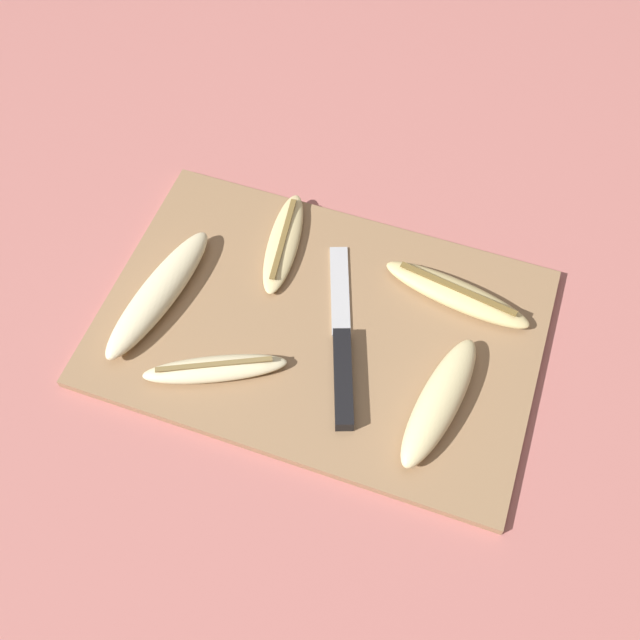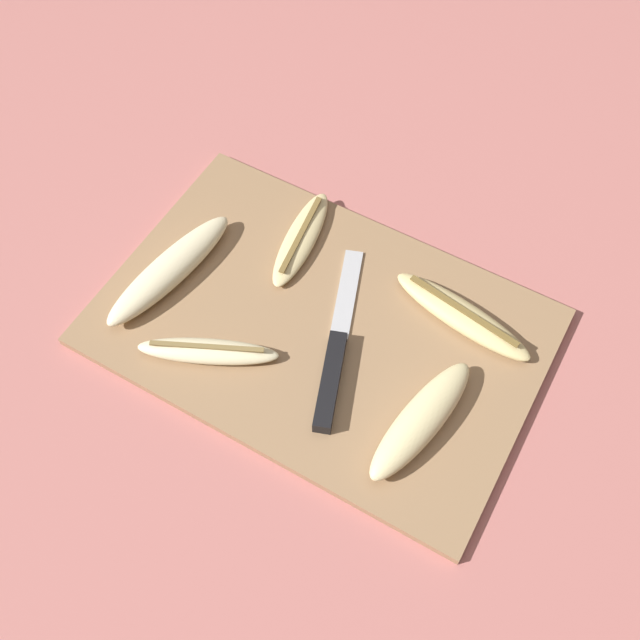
% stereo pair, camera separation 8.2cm
% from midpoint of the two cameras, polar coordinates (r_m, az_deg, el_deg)
% --- Properties ---
extents(ground_plane, '(4.00, 4.00, 0.00)m').
position_cam_midpoint_polar(ground_plane, '(0.88, -2.65, -0.95)').
color(ground_plane, '#B76B66').
extents(cutting_board, '(0.51, 0.34, 0.01)m').
position_cam_midpoint_polar(cutting_board, '(0.88, -2.67, -0.75)').
color(cutting_board, '#997551').
rests_on(cutting_board, ground_plane).
extents(knife, '(0.10, 0.24, 0.02)m').
position_cam_midpoint_polar(knife, '(0.84, -1.07, -3.51)').
color(knife, black).
rests_on(knife, cutting_board).
extents(banana_mellow_near, '(0.06, 0.16, 0.02)m').
position_cam_midpoint_polar(banana_mellow_near, '(0.93, -5.32, 5.72)').
color(banana_mellow_near, beige).
rests_on(banana_mellow_near, cutting_board).
extents(banana_soft_right, '(0.07, 0.18, 0.03)m').
position_cam_midpoint_polar(banana_soft_right, '(0.81, 6.26, -6.40)').
color(banana_soft_right, beige).
rests_on(banana_soft_right, cutting_board).
extents(banana_bright_far, '(0.07, 0.21, 0.03)m').
position_cam_midpoint_polar(banana_bright_far, '(0.91, -14.73, 1.81)').
color(banana_bright_far, beige).
rests_on(banana_bright_far, cutting_board).
extents(banana_spotted_left, '(0.19, 0.07, 0.02)m').
position_cam_midpoint_polar(banana_spotted_left, '(0.89, 7.78, 1.76)').
color(banana_spotted_left, '#DBC684').
rests_on(banana_spotted_left, cutting_board).
extents(banana_pale_long, '(0.16, 0.10, 0.02)m').
position_cam_midpoint_polar(banana_pale_long, '(0.85, -10.76, -3.91)').
color(banana_pale_long, beige).
rests_on(banana_pale_long, cutting_board).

